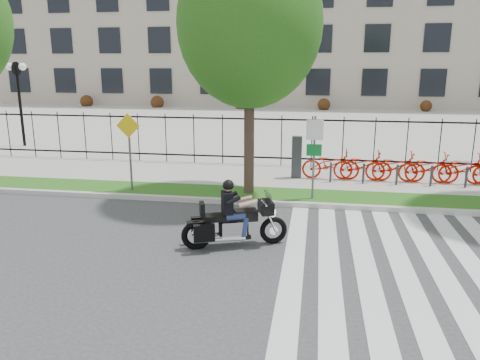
# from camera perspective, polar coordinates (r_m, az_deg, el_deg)

# --- Properties ---
(ground) EXTENTS (120.00, 120.00, 0.00)m
(ground) POSITION_cam_1_polar(r_m,az_deg,el_deg) (10.49, -5.72, -9.32)
(ground) COLOR #353537
(ground) RESTS_ON ground
(curb) EXTENTS (60.00, 0.20, 0.15)m
(curb) POSITION_cam_1_polar(r_m,az_deg,el_deg) (14.23, -1.46, -2.61)
(curb) COLOR #B7B5AC
(curb) RESTS_ON ground
(grass_verge) EXTENTS (60.00, 1.50, 0.15)m
(grass_verge) POSITION_cam_1_polar(r_m,az_deg,el_deg) (15.03, -0.85, -1.69)
(grass_verge) COLOR #215615
(grass_verge) RESTS_ON ground
(sidewalk) EXTENTS (60.00, 3.50, 0.15)m
(sidewalk) POSITION_cam_1_polar(r_m,az_deg,el_deg) (17.42, 0.61, 0.50)
(sidewalk) COLOR #ABA7A0
(sidewalk) RESTS_ON ground
(plaza) EXTENTS (80.00, 34.00, 0.10)m
(plaza) POSITION_cam_1_polar(r_m,az_deg,el_deg) (34.63, 5.10, 7.17)
(plaza) COLOR #ABA7A0
(plaza) RESTS_ON ground
(crosswalk_stripes) EXTENTS (5.70, 8.00, 0.01)m
(crosswalk_stripes) POSITION_cam_1_polar(r_m,az_deg,el_deg) (10.41, 21.36, -10.43)
(crosswalk_stripes) COLOR silver
(crosswalk_stripes) RESTS_ON ground
(iron_fence) EXTENTS (30.00, 0.06, 2.00)m
(iron_fence) POSITION_cam_1_polar(r_m,az_deg,el_deg) (18.90, 1.43, 4.90)
(iron_fence) COLOR black
(iron_fence) RESTS_ON sidewalk
(office_building) EXTENTS (60.00, 21.90, 20.15)m
(office_building) POSITION_cam_1_polar(r_m,az_deg,el_deg) (54.58, 7.06, 20.04)
(office_building) COLOR #AB9D8A
(office_building) RESTS_ON ground
(lamp_post_left) EXTENTS (1.06, 0.70, 4.25)m
(lamp_post_left) POSITION_cam_1_polar(r_m,az_deg,el_deg) (25.82, -25.46, 10.60)
(lamp_post_left) COLOR black
(lamp_post_left) RESTS_ON ground
(street_tree_1) EXTENTS (4.29, 4.29, 7.59)m
(street_tree_1) POSITION_cam_1_polar(r_m,az_deg,el_deg) (14.43, 1.18, 18.44)
(street_tree_1) COLOR #3C2921
(street_tree_1) RESTS_ON grass_verge
(bike_share_station) EXTENTS (11.18, 0.89, 1.50)m
(bike_share_station) POSITION_cam_1_polar(r_m,az_deg,el_deg) (17.53, 25.31, 1.25)
(bike_share_station) COLOR #2D2D33
(bike_share_station) RESTS_ON sidewalk
(sign_pole_regulatory) EXTENTS (0.50, 0.09, 2.50)m
(sign_pole_regulatory) POSITION_cam_1_polar(r_m,az_deg,el_deg) (14.07, 9.03, 4.00)
(sign_pole_regulatory) COLOR #59595B
(sign_pole_regulatory) RESTS_ON grass_verge
(sign_pole_warning) EXTENTS (0.78, 0.09, 2.49)m
(sign_pole_warning) POSITION_cam_1_polar(r_m,az_deg,el_deg) (15.24, -13.36, 4.57)
(sign_pole_warning) COLOR #59595B
(sign_pole_warning) RESTS_ON grass_verge
(motorcycle_rider) EXTENTS (2.39, 1.24, 1.93)m
(motorcycle_rider) POSITION_cam_1_polar(r_m,az_deg,el_deg) (10.81, -0.67, -4.88)
(motorcycle_rider) COLOR black
(motorcycle_rider) RESTS_ON ground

